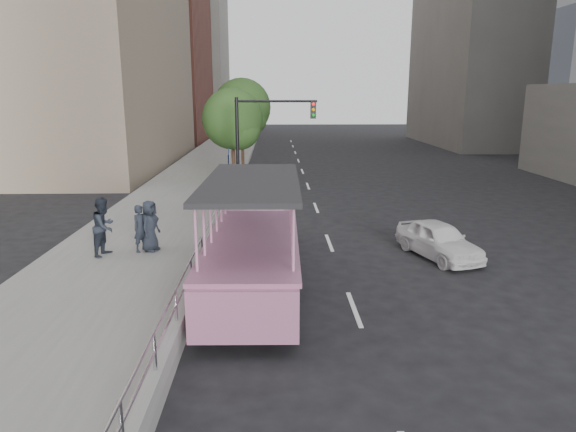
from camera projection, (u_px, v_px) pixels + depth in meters
name	position (u px, v px, depth m)	size (l,w,h in m)	color
ground	(310.00, 282.00, 15.03)	(160.00, 160.00, 0.00)	black
sidewalk	(176.00, 206.00, 24.56)	(5.50, 80.00, 0.30)	#979691
kerb_wall	(211.00, 247.00, 16.77)	(0.24, 30.00, 0.36)	#AFAFA9
guardrail	(210.00, 227.00, 16.62)	(0.07, 22.00, 0.71)	silver
duck_boat	(256.00, 239.00, 15.11)	(2.57, 9.62, 3.18)	black
car	(439.00, 240.00, 17.14)	(1.44, 3.58, 1.22)	white
pedestrian_near	(141.00, 228.00, 16.74)	(0.57, 0.37, 1.56)	#222832
pedestrian_mid	(104.00, 226.00, 16.34)	(0.92, 0.71, 1.88)	#222832
pedestrian_far	(150.00, 226.00, 16.80)	(0.83, 0.54, 1.69)	#222832
parking_sign	(229.00, 175.00, 22.60)	(0.11, 0.68, 3.04)	black
traffic_signal	(260.00, 131.00, 26.32)	(4.20, 0.32, 5.20)	black
street_tree_near	(234.00, 121.00, 29.54)	(3.52, 3.52, 5.72)	#332017
street_tree_far	(243.00, 110.00, 35.26)	(3.97, 3.97, 6.45)	#332017
midrise_brick	(123.00, 25.00, 58.20)	(18.00, 16.00, 26.00)	brown
midrise_stone_b	(170.00, 61.00, 74.51)	(16.00, 14.00, 20.00)	gray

